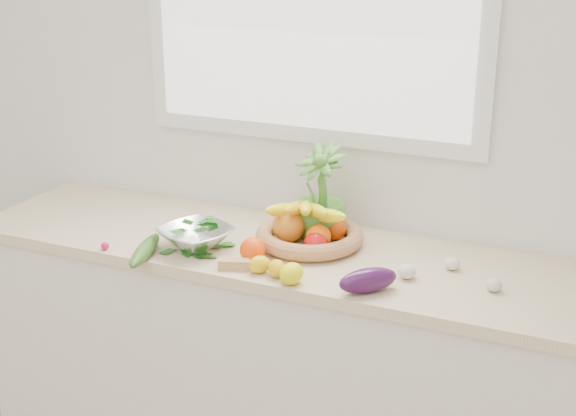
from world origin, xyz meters
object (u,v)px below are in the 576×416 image
at_px(apple, 316,244).
at_px(eggplant, 368,280).
at_px(potted_herb, 319,193).
at_px(cucumber, 145,250).
at_px(fruit_basket, 309,230).
at_px(colander_with_spinach, 196,232).

height_order(apple, eggplant, apple).
height_order(apple, potted_herb, potted_herb).
bearing_deg(apple, cucumber, -154.86).
distance_m(cucumber, fruit_basket, 0.56).
bearing_deg(colander_with_spinach, fruit_basket, 30.33).
bearing_deg(cucumber, apple, 25.14).
distance_m(cucumber, potted_herb, 0.63).
xyz_separation_m(eggplant, potted_herb, (-0.30, 0.34, 0.13)).
relative_size(apple, fruit_basket, 0.17).
height_order(eggplant, colander_with_spinach, colander_with_spinach).
height_order(potted_herb, fruit_basket, potted_herb).
bearing_deg(eggplant, potted_herb, 131.15).
bearing_deg(colander_with_spinach, potted_herb, 36.04).
relative_size(potted_herb, fruit_basket, 0.70).
height_order(eggplant, fruit_basket, fruit_basket).
bearing_deg(eggplant, cucumber, -176.15).
bearing_deg(eggplant, colander_with_spinach, 172.75).
bearing_deg(apple, potted_herb, 108.11).
bearing_deg(potted_herb, cucumber, -140.38).
height_order(apple, fruit_basket, fruit_basket).
xyz_separation_m(apple, cucumber, (-0.52, -0.24, -0.02)).
height_order(fruit_basket, colander_with_spinach, fruit_basket).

